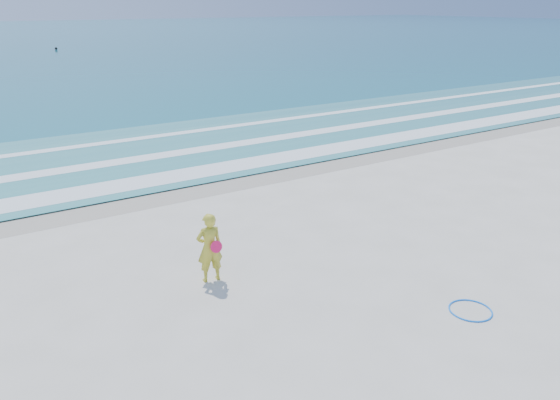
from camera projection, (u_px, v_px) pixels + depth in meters
ground at (369, 306)px, 11.12m from camera, size 400.00×400.00×0.00m
wet_sand at (188, 188)px, 18.21m from camera, size 400.00×2.40×0.00m
shallow at (137, 154)px, 22.14m from camera, size 400.00×10.00×0.01m
foam_near at (173, 176)px, 19.22m from camera, size 400.00×1.40×0.01m
foam_mid at (144, 158)px, 21.51m from camera, size 400.00×0.90×0.01m
foam_far at (118, 141)px, 24.11m from camera, size 400.00×0.60×0.01m
hoop at (470, 310)px, 10.93m from camera, size 0.91×0.91×0.03m
buoy at (56, 49)px, 70.51m from camera, size 0.35×0.35×0.35m
woman at (210, 248)px, 11.89m from camera, size 0.62×0.45×1.59m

